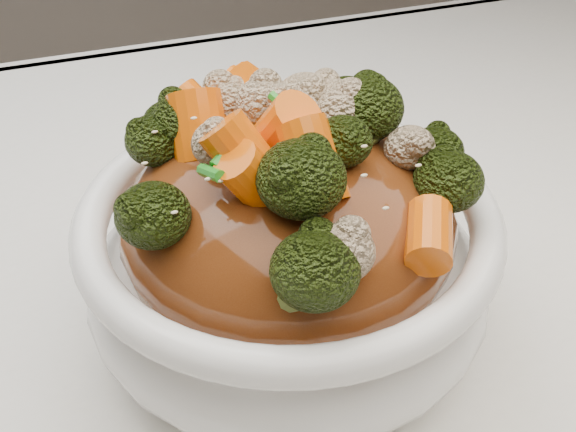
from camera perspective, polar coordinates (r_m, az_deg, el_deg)
name	(u,v)px	position (r m, az deg, el deg)	size (l,w,h in m)	color
tablecloth	(286,299)	(0.46, -0.16, -7.07)	(1.20, 0.80, 0.04)	white
bowl	(288,264)	(0.38, 0.00, -4.05)	(0.23, 0.23, 0.09)	white
sauce_base	(288,221)	(0.37, 0.00, -0.39)	(0.18, 0.18, 0.10)	#602C10
carrots	(288,114)	(0.33, 0.00, 8.67)	(0.18, 0.18, 0.05)	#ED6207
broccoli	(288,115)	(0.33, 0.00, 8.51)	(0.18, 0.18, 0.05)	black
cauliflower	(288,119)	(0.33, 0.00, 8.19)	(0.18, 0.18, 0.04)	tan
scallions	(288,112)	(0.33, 0.00, 8.83)	(0.14, 0.14, 0.02)	#22851E
sesame_seeds	(288,112)	(0.33, 0.00, 8.83)	(0.16, 0.16, 0.01)	beige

